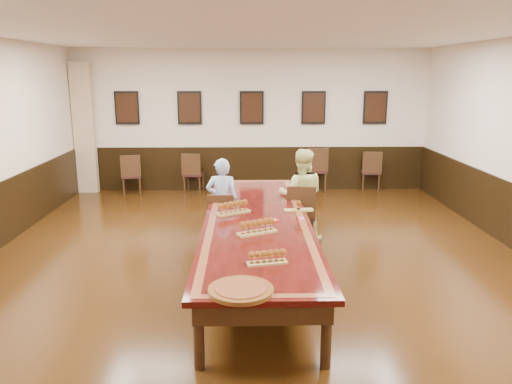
{
  "coord_description": "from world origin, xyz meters",
  "views": [
    {
      "loc": [
        -0.15,
        -6.42,
        2.65
      ],
      "look_at": [
        0.0,
        0.5,
        1.0
      ],
      "focal_mm": 35.0,
      "sensor_mm": 36.0,
      "label": 1
    }
  ],
  "objects_px": {
    "chair_woman": "(301,213)",
    "conference_table": "(257,229)",
    "spare_chair_a": "(131,174)",
    "spare_chair_d": "(370,171)",
    "spare_chair_b": "(194,173)",
    "person_man": "(222,202)",
    "chair_man": "(222,219)",
    "person_woman": "(301,195)",
    "carved_platter": "(241,290)",
    "spare_chair_c": "(315,169)"
  },
  "relations": [
    {
      "from": "chair_woman",
      "to": "conference_table",
      "type": "xyz_separation_m",
      "value": [
        -0.73,
        -1.21,
        0.13
      ]
    },
    {
      "from": "chair_woman",
      "to": "spare_chair_a",
      "type": "relative_size",
      "value": 1.05
    },
    {
      "from": "spare_chair_d",
      "to": "conference_table",
      "type": "height_order",
      "value": "spare_chair_d"
    },
    {
      "from": "spare_chair_a",
      "to": "spare_chair_b",
      "type": "relative_size",
      "value": 0.99
    },
    {
      "from": "spare_chair_d",
      "to": "conference_table",
      "type": "xyz_separation_m",
      "value": [
        -2.74,
        -4.84,
        0.15
      ]
    },
    {
      "from": "person_man",
      "to": "chair_man",
      "type": "bearing_deg",
      "value": 90.0
    },
    {
      "from": "chair_woman",
      "to": "spare_chair_d",
      "type": "relative_size",
      "value": 1.03
    },
    {
      "from": "chair_man",
      "to": "person_woman",
      "type": "distance_m",
      "value": 1.33
    },
    {
      "from": "person_woman",
      "to": "carved_platter",
      "type": "bearing_deg",
      "value": 81.44
    },
    {
      "from": "spare_chair_d",
      "to": "person_man",
      "type": "xyz_separation_m",
      "value": [
        -3.25,
        -3.68,
        0.23
      ]
    },
    {
      "from": "spare_chair_b",
      "to": "person_woman",
      "type": "distance_m",
      "value": 3.99
    },
    {
      "from": "spare_chair_b",
      "to": "conference_table",
      "type": "distance_m",
      "value": 4.9
    },
    {
      "from": "person_woman",
      "to": "chair_man",
      "type": "bearing_deg",
      "value": 17.28
    },
    {
      "from": "spare_chair_a",
      "to": "conference_table",
      "type": "height_order",
      "value": "spare_chair_a"
    },
    {
      "from": "spare_chair_d",
      "to": "chair_man",
      "type": "bearing_deg",
      "value": 53.85
    },
    {
      "from": "chair_man",
      "to": "person_woman",
      "type": "relative_size",
      "value": 0.58
    },
    {
      "from": "spare_chair_c",
      "to": "spare_chair_a",
      "type": "bearing_deg",
      "value": -4.16
    },
    {
      "from": "person_man",
      "to": "spare_chair_c",
      "type": "bearing_deg",
      "value": -114.7
    },
    {
      "from": "chair_man",
      "to": "conference_table",
      "type": "height_order",
      "value": "chair_man"
    },
    {
      "from": "chair_man",
      "to": "person_woman",
      "type": "height_order",
      "value": "person_woman"
    },
    {
      "from": "spare_chair_b",
      "to": "spare_chair_d",
      "type": "bearing_deg",
      "value": -169.63
    },
    {
      "from": "chair_man",
      "to": "conference_table",
      "type": "xyz_separation_m",
      "value": [
        0.52,
        -1.06,
        0.18
      ]
    },
    {
      "from": "spare_chair_b",
      "to": "spare_chair_c",
      "type": "bearing_deg",
      "value": -169.47
    },
    {
      "from": "chair_woman",
      "to": "spare_chair_b",
      "type": "height_order",
      "value": "chair_woman"
    },
    {
      "from": "conference_table",
      "to": "chair_woman",
      "type": "bearing_deg",
      "value": 58.88
    },
    {
      "from": "spare_chair_a",
      "to": "person_woman",
      "type": "height_order",
      "value": "person_woman"
    },
    {
      "from": "spare_chair_d",
      "to": "person_man",
      "type": "height_order",
      "value": "person_man"
    },
    {
      "from": "spare_chair_a",
      "to": "spare_chair_c",
      "type": "bearing_deg",
      "value": 170.52
    },
    {
      "from": "spare_chair_b",
      "to": "spare_chair_a",
      "type": "bearing_deg",
      "value": 14.7
    },
    {
      "from": "chair_woman",
      "to": "person_man",
      "type": "bearing_deg",
      "value": 8.7
    },
    {
      "from": "spare_chair_a",
      "to": "person_man",
      "type": "xyz_separation_m",
      "value": [
        2.19,
        -3.41,
        0.23
      ]
    },
    {
      "from": "spare_chair_a",
      "to": "conference_table",
      "type": "bearing_deg",
      "value": 107.89
    },
    {
      "from": "spare_chair_d",
      "to": "chair_woman",
      "type": "bearing_deg",
      "value": 65.68
    },
    {
      "from": "chair_woman",
      "to": "conference_table",
      "type": "distance_m",
      "value": 1.42
    },
    {
      "from": "spare_chair_d",
      "to": "spare_chair_c",
      "type": "bearing_deg",
      "value": 6.09
    },
    {
      "from": "person_man",
      "to": "conference_table",
      "type": "relative_size",
      "value": 0.28
    },
    {
      "from": "chair_woman",
      "to": "spare_chair_c",
      "type": "distance_m",
      "value": 3.66
    },
    {
      "from": "chair_man",
      "to": "carved_platter",
      "type": "distance_m",
      "value": 3.4
    },
    {
      "from": "chair_man",
      "to": "chair_woman",
      "type": "xyz_separation_m",
      "value": [
        1.25,
        0.15,
        0.05
      ]
    },
    {
      "from": "conference_table",
      "to": "carved_platter",
      "type": "relative_size",
      "value": 7.38
    },
    {
      "from": "spare_chair_a",
      "to": "spare_chair_d",
      "type": "xyz_separation_m",
      "value": [
        5.45,
        0.27,
        0.01
      ]
    },
    {
      "from": "spare_chair_a",
      "to": "conference_table",
      "type": "distance_m",
      "value": 5.31
    },
    {
      "from": "spare_chair_d",
      "to": "spare_chair_a",
      "type": "bearing_deg",
      "value": 7.54
    },
    {
      "from": "spare_chair_d",
      "to": "conference_table",
      "type": "distance_m",
      "value": 5.56
    },
    {
      "from": "conference_table",
      "to": "spare_chair_a",
      "type": "bearing_deg",
      "value": 120.68
    },
    {
      "from": "spare_chair_a",
      "to": "person_woman",
      "type": "relative_size",
      "value": 0.61
    },
    {
      "from": "chair_man",
      "to": "person_man",
      "type": "xyz_separation_m",
      "value": [
        0.01,
        0.09,
        0.26
      ]
    },
    {
      "from": "spare_chair_c",
      "to": "carved_platter",
      "type": "distance_m",
      "value": 7.3
    },
    {
      "from": "chair_man",
      "to": "chair_woman",
      "type": "height_order",
      "value": "chair_woman"
    },
    {
      "from": "spare_chair_c",
      "to": "carved_platter",
      "type": "bearing_deg",
      "value": 69.47
    }
  ]
}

